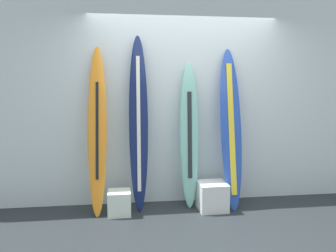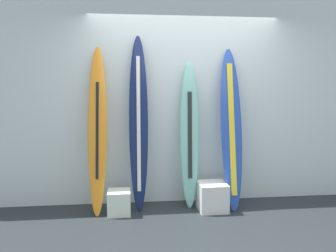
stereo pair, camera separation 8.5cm
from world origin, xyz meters
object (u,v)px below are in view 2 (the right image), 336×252
(surfboard_cobalt, at_px, (231,130))
(display_block_left, at_px, (119,202))
(surfboard_navy, at_px, (139,124))
(surfboard_sunset, at_px, (97,132))
(display_block_center, at_px, (212,196))
(surfboard_seafoam, at_px, (189,136))

(surfboard_cobalt, bearing_deg, display_block_left, -175.28)
(surfboard_navy, height_order, display_block_left, surfboard_navy)
(surfboard_sunset, xyz_separation_m, display_block_center, (1.44, -0.12, -0.85))
(display_block_left, bearing_deg, surfboard_navy, 33.81)
(surfboard_cobalt, relative_size, display_block_left, 6.98)
(surfboard_seafoam, height_order, surfboard_cobalt, surfboard_cobalt)
(surfboard_sunset, relative_size, surfboard_navy, 0.94)
(surfboard_sunset, distance_m, display_block_center, 1.68)
(surfboard_navy, xyz_separation_m, display_block_left, (-0.26, -0.17, -0.97))
(surfboard_cobalt, height_order, display_block_left, surfboard_cobalt)
(display_block_left, bearing_deg, surfboard_seafoam, 12.26)
(display_block_left, xyz_separation_m, display_block_center, (1.19, 0.00, 0.03))
(surfboard_sunset, height_order, surfboard_navy, surfboard_navy)
(surfboard_navy, relative_size, display_block_left, 7.49)
(surfboard_navy, xyz_separation_m, display_block_center, (0.93, -0.17, -0.94))
(surfboard_seafoam, bearing_deg, display_block_left, -167.74)
(surfboard_seafoam, bearing_deg, surfboard_sunset, -176.47)
(surfboard_cobalt, relative_size, display_block_center, 5.72)
(display_block_left, relative_size, display_block_center, 0.82)
(surfboard_seafoam, bearing_deg, display_block_center, -36.12)
(surfboard_navy, height_order, surfboard_seafoam, surfboard_navy)
(surfboard_navy, distance_m, surfboard_seafoam, 0.69)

